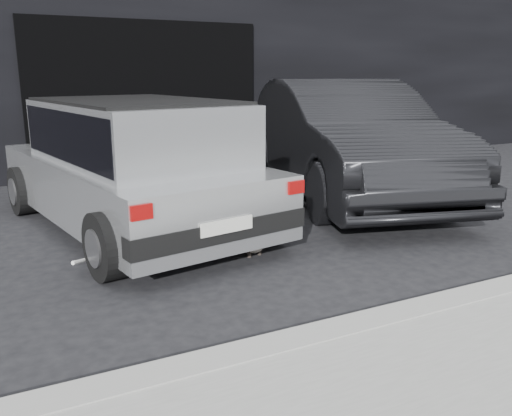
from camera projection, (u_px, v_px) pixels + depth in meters
name	position (u px, v px, depth m)	size (l,w,h in m)	color
ground	(167.00, 243.00, 5.70)	(80.00, 80.00, 0.00)	black
building_facade	(116.00, 33.00, 10.72)	(34.00, 4.00, 5.00)	black
garage_opening	(148.00, 99.00, 9.28)	(4.00, 0.10, 2.60)	black
curb	(414.00, 315.00, 3.88)	(18.00, 0.25, 0.12)	gray
silver_hatchback	(133.00, 160.00, 6.04)	(2.48, 4.22, 1.47)	#B7BABC
second_car	(343.00, 139.00, 7.73)	(1.75, 5.02, 1.65)	black
cat_siamese	(248.00, 242.00, 5.36)	(0.34, 0.73, 0.26)	beige
cat_white	(113.00, 246.00, 5.05)	(0.71, 0.44, 0.36)	silver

